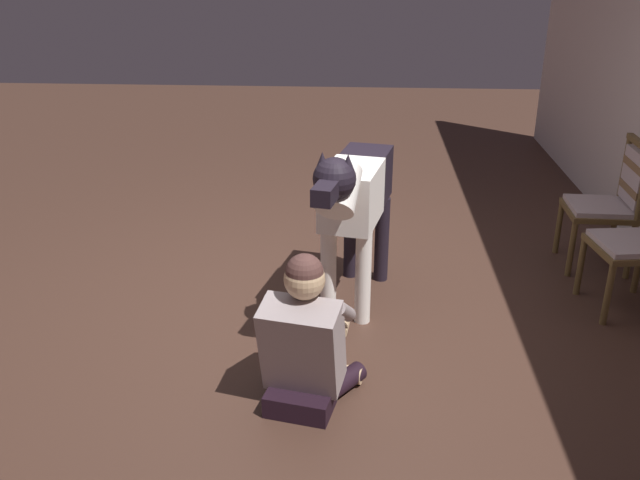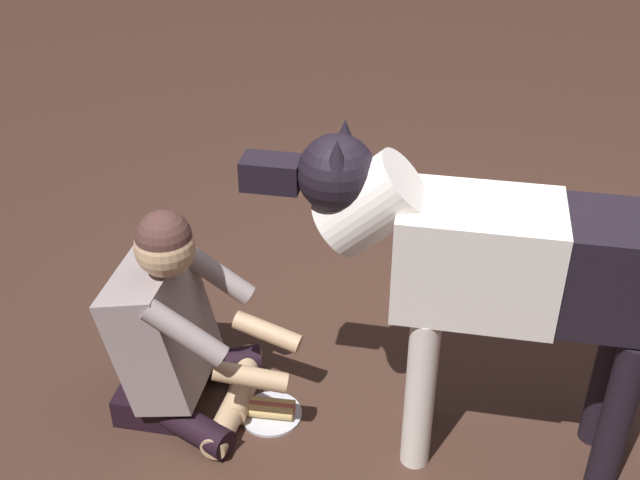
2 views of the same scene
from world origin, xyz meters
The scene contains 4 objects.
ground_plane centered at (0.00, 0.00, 0.00)m, with size 15.59×15.59×0.00m, color #412920.
person_sitting_on_floor centered at (1.14, 0.21, 0.35)m, with size 0.72×0.57×0.85m.
large_dog centered at (0.08, 0.43, 0.78)m, with size 1.50×0.49×1.20m.
hot_dog_on_plate centered at (0.81, 0.28, 0.03)m, with size 0.23×0.23×0.06m.
Camera 2 is at (0.67, 2.48, 2.20)m, focal length 44.95 mm.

